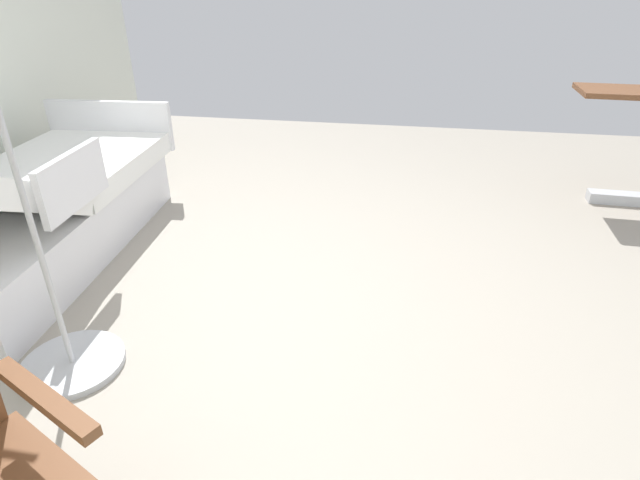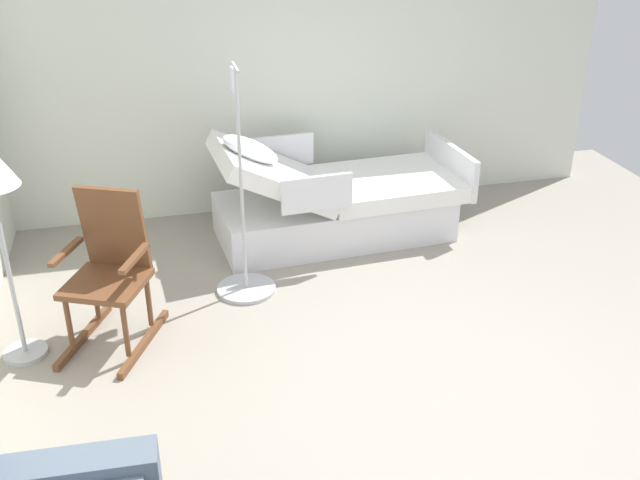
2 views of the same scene
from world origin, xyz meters
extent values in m
plane|color=gray|center=(0.00, 0.00, 0.00)|extent=(6.87, 6.87, 0.00)
cube|color=silver|center=(2.80, 0.00, 1.35)|extent=(0.10, 5.49, 2.70)
cube|color=silver|center=(2.01, -0.03, 0.17)|extent=(1.00, 1.99, 0.35)
cube|color=white|center=(2.04, -0.50, 0.42)|extent=(0.99, 1.21, 0.14)
cube|color=white|center=(1.97, 0.50, 0.63)|extent=(0.97, 0.97, 0.55)
ellipsoid|color=white|center=(1.96, 0.67, 0.86)|extent=(0.37, 0.51, 0.34)
cube|color=silver|center=(1.48, 0.24, 0.63)|extent=(0.07, 0.56, 0.28)
cube|color=silver|center=(2.49, 0.31, 0.63)|extent=(0.07, 0.56, 0.28)
cube|color=silver|center=(2.08, -1.10, 0.53)|extent=(0.95, 0.11, 0.36)
cylinder|color=black|center=(1.59, 0.74, 0.05)|extent=(0.10, 0.10, 0.10)
cylinder|color=black|center=(2.31, 0.79, 0.05)|extent=(0.10, 0.10, 0.10)
cylinder|color=black|center=(1.70, -0.85, 0.05)|extent=(0.10, 0.10, 0.10)
cylinder|color=black|center=(2.42, -0.80, 0.05)|extent=(0.10, 0.10, 0.10)
cube|color=brown|center=(0.86, 2.01, 0.03)|extent=(0.71, 0.36, 0.05)
cube|color=brown|center=(0.68, 1.61, 0.03)|extent=(0.71, 0.36, 0.05)
cylinder|color=brown|center=(0.52, 1.71, 0.25)|extent=(0.04, 0.04, 0.40)
cylinder|color=brown|center=(0.68, 2.06, 0.25)|extent=(0.04, 0.04, 0.40)
cylinder|color=brown|center=(0.86, 1.56, 0.25)|extent=(0.04, 0.04, 0.40)
cylinder|color=brown|center=(1.02, 1.91, 0.25)|extent=(0.04, 0.04, 0.40)
cube|color=brown|center=(0.77, 1.81, 0.45)|extent=(0.62, 0.63, 0.04)
cube|color=brown|center=(0.95, 1.73, 0.75)|extent=(0.29, 0.44, 0.60)
cube|color=brown|center=(0.66, 1.61, 0.67)|extent=(0.37, 0.20, 0.03)
cube|color=brown|center=(0.85, 2.03, 0.67)|extent=(0.37, 0.20, 0.03)
cylinder|color=#B2B5BA|center=(0.77, 2.37, 0.01)|extent=(0.28, 0.28, 0.03)
cylinder|color=#B2B5BA|center=(0.77, 2.37, 0.60)|extent=(0.03, 0.03, 1.15)
cylinder|color=#B2B5BA|center=(1.24, 0.85, 0.01)|extent=(0.44, 0.44, 0.03)
cylinder|color=#B2B5BA|center=(1.24, 0.85, 0.85)|extent=(0.02, 0.02, 1.65)
cube|color=#B2B5BA|center=(1.24, 0.85, 1.68)|extent=(0.28, 0.02, 0.02)
cube|color=white|center=(1.36, 0.85, 1.57)|extent=(0.09, 0.04, 0.16)
camera|label=1|loc=(-0.12, 2.35, 1.54)|focal=28.23mm
camera|label=2|loc=(-3.59, 1.47, 2.83)|focal=41.91mm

